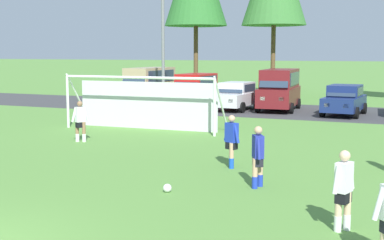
# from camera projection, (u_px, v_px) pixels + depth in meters

# --- Properties ---
(ground_plane) EXTENTS (400.00, 400.00, 0.00)m
(ground_plane) POSITION_uv_depth(u_px,v_px,m) (224.00, 134.00, 23.08)
(ground_plane) COLOR #598C3D
(parking_lot_strip) EXTENTS (52.00, 8.40, 0.01)m
(parking_lot_strip) POSITION_uv_depth(u_px,v_px,m) (280.00, 110.00, 32.36)
(parking_lot_strip) COLOR #3D3D3F
(parking_lot_strip) RESTS_ON ground
(soccer_ball) EXTENTS (0.22, 0.22, 0.22)m
(soccer_ball) POSITION_uv_depth(u_px,v_px,m) (167.00, 188.00, 13.43)
(soccer_ball) COLOR white
(soccer_ball) RESTS_ON ground
(soccer_goal) EXTENTS (7.49, 2.24, 2.57)m
(soccer_goal) POSITION_uv_depth(u_px,v_px,m) (145.00, 102.00, 24.30)
(soccer_goal) COLOR white
(soccer_goal) RESTS_ON ground
(player_midfield_center) EXTENTS (0.40, 0.72, 1.64)m
(player_midfield_center) POSITION_uv_depth(u_px,v_px,m) (258.00, 157.00, 13.83)
(player_midfield_center) COLOR tan
(player_midfield_center) RESTS_ON ground
(player_winger_left) EXTENTS (0.51, 0.64, 1.64)m
(player_winger_left) POSITION_uv_depth(u_px,v_px,m) (80.00, 121.00, 20.95)
(player_winger_left) COLOR #936B4C
(player_winger_left) RESTS_ON ground
(player_winger_right) EXTENTS (0.38, 0.70, 1.64)m
(player_winger_right) POSITION_uv_depth(u_px,v_px,m) (343.00, 191.00, 10.45)
(player_winger_right) COLOR beige
(player_winger_right) RESTS_ON ground
(player_trailing_back) EXTENTS (0.66, 0.47, 1.64)m
(player_trailing_back) POSITION_uv_depth(u_px,v_px,m) (232.00, 141.00, 16.24)
(player_trailing_back) COLOR tan
(player_trailing_back) RESTS_ON ground
(parked_car_slot_far_left) EXTENTS (2.36, 4.88, 2.52)m
(parked_car_slot_far_left) POSITION_uv_depth(u_px,v_px,m) (149.00, 85.00, 35.93)
(parked_car_slot_far_left) COLOR tan
(parked_car_slot_far_left) RESTS_ON ground
(parked_car_slot_left) EXTENTS (2.30, 4.68, 2.16)m
(parked_car_slot_left) POSITION_uv_depth(u_px,v_px,m) (196.00, 90.00, 34.58)
(parked_car_slot_left) COLOR red
(parked_car_slot_left) RESTS_ON ground
(parked_car_slot_center_left) EXTENTS (2.24, 4.31, 1.72)m
(parked_car_slot_center_left) POSITION_uv_depth(u_px,v_px,m) (236.00, 96.00, 32.57)
(parked_car_slot_center_left) COLOR silver
(parked_car_slot_center_left) RESTS_ON ground
(parked_car_slot_center) EXTENTS (2.45, 4.92, 2.52)m
(parked_car_slot_center) POSITION_uv_depth(u_px,v_px,m) (279.00, 89.00, 32.27)
(parked_car_slot_center) COLOR maroon
(parked_car_slot_center) RESTS_ON ground
(parked_car_slot_center_right) EXTENTS (2.26, 4.31, 1.72)m
(parked_car_slot_center_right) POSITION_uv_depth(u_px,v_px,m) (344.00, 100.00, 29.76)
(parked_car_slot_center_right) COLOR navy
(parked_car_slot_center_right) RESTS_ON ground
(street_lamp) EXTENTS (2.00, 0.32, 7.66)m
(street_lamp) POSITION_uv_depth(u_px,v_px,m) (166.00, 45.00, 30.18)
(street_lamp) COLOR slate
(street_lamp) RESTS_ON ground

